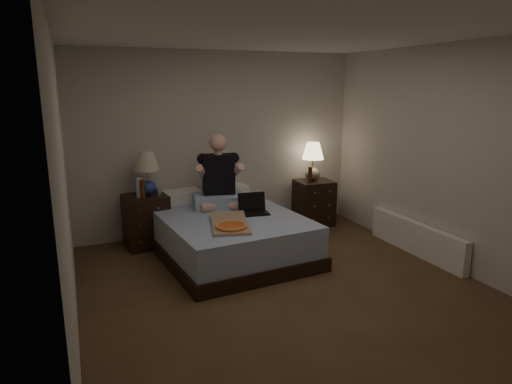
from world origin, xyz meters
name	(u,v)px	position (x,y,z in m)	size (l,w,h in m)	color
floor	(290,293)	(0.00, 0.00, 0.00)	(4.00, 4.50, 0.00)	brown
ceiling	(295,32)	(0.00, 0.00, 2.50)	(4.00, 4.50, 0.00)	white
wall_back	(219,143)	(0.00, 2.25, 1.25)	(4.00, 2.50, 0.00)	beige
wall_front	(494,248)	(0.00, -2.25, 1.25)	(4.00, 2.50, 0.00)	beige
wall_left	(64,189)	(-2.00, 0.00, 1.25)	(4.50, 2.50, 0.00)	beige
wall_right	(453,158)	(2.00, 0.00, 1.25)	(4.50, 2.50, 0.00)	beige
bed	(227,234)	(-0.23, 1.28, 0.26)	(1.55, 2.06, 0.52)	#5670AC
nightstand_left	(146,221)	(-1.10, 1.94, 0.34)	(0.52, 0.47, 0.68)	black
nightstand_right	(314,203)	(1.36, 1.95, 0.33)	(0.51, 0.46, 0.67)	black
lamp_left	(147,173)	(-1.06, 1.95, 0.96)	(0.32, 0.32, 0.56)	#2A3C9C
lamp_right	(313,162)	(1.35, 1.99, 0.95)	(0.32, 0.32, 0.56)	gray
water_bottle	(139,188)	(-1.18, 1.86, 0.80)	(0.07, 0.07, 0.25)	silver
soda_can	(159,192)	(-0.94, 1.85, 0.73)	(0.07, 0.07, 0.10)	#B6B7B1
beer_bottle_left	(143,189)	(-1.14, 1.81, 0.79)	(0.06, 0.06, 0.23)	#58250C
beer_bottle_right	(310,175)	(1.23, 1.85, 0.78)	(0.06, 0.06, 0.23)	#511F0B
person	(219,171)	(-0.21, 1.63, 0.98)	(0.66, 0.52, 0.93)	black
laptop	(254,204)	(0.08, 1.14, 0.64)	(0.34, 0.28, 0.24)	black
pizza_box	(231,227)	(-0.40, 0.63, 0.56)	(0.40, 0.76, 0.08)	tan
radiator	(416,238)	(1.93, 0.39, 0.20)	(0.10, 1.60, 0.40)	white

